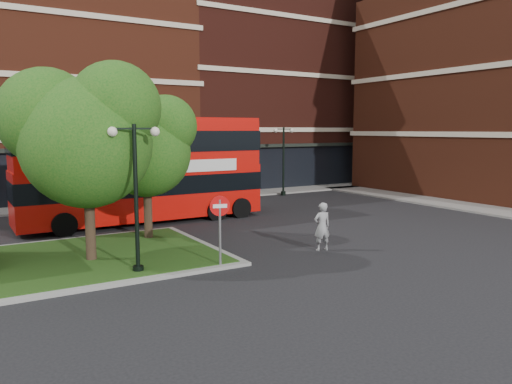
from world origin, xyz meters
TOP-DOWN VIEW (x-y plane):
  - ground at (0.00, 0.00)m, footprint 120.00×120.00m
  - pavement_far at (0.00, 16.50)m, footprint 44.00×3.00m
  - pavement_side at (16.50, 2.00)m, footprint 3.00×28.00m
  - terrace_far_right at (14.00, 24.00)m, footprint 18.00×12.00m
  - traffic_island at (-8.00, 3.00)m, footprint 12.60×7.60m
  - tree_island_west at (-6.60, 2.58)m, footprint 5.40×4.71m
  - tree_island_east at (-3.58, 5.06)m, footprint 4.46×3.90m
  - lamp_island at (-5.50, 0.20)m, footprint 1.72×0.36m
  - lamp_far_left at (2.00, 14.50)m, footprint 1.72×0.36m
  - lamp_far_right at (10.00, 14.50)m, footprint 1.72×0.36m
  - bus at (-2.25, 9.32)m, footprint 12.55×3.03m
  - woman at (1.87, -0.29)m, footprint 0.78×0.57m
  - car_silver at (-3.64, 14.50)m, footprint 3.87×1.71m
  - car_white at (5.43, 14.50)m, footprint 4.23×1.78m
  - no_entry_sign at (-2.79, -0.50)m, footprint 0.69×0.24m

SIDE VIEW (x-z plane):
  - ground at x=0.00m, z-range 0.00..0.00m
  - pavement_far at x=0.00m, z-range 0.00..0.12m
  - pavement_side at x=16.50m, z-range 0.00..0.12m
  - traffic_island at x=-8.00m, z-range -0.01..0.14m
  - car_silver at x=-3.64m, z-range 0.00..1.29m
  - car_white at x=5.43m, z-range 0.00..1.36m
  - woman at x=1.87m, z-range 0.00..1.94m
  - no_entry_sign at x=-2.79m, z-range 0.55..3.10m
  - lamp_island at x=-5.50m, z-range 0.33..5.33m
  - lamp_far_left at x=2.00m, z-range 0.33..5.33m
  - lamp_far_right at x=10.00m, z-range 0.33..5.33m
  - bus at x=-2.25m, z-range 0.75..5.52m
  - tree_island_east at x=-3.58m, z-range 1.10..7.39m
  - tree_island_west at x=-6.60m, z-range 1.19..8.40m
  - terrace_far_right at x=14.00m, z-range 0.00..16.00m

